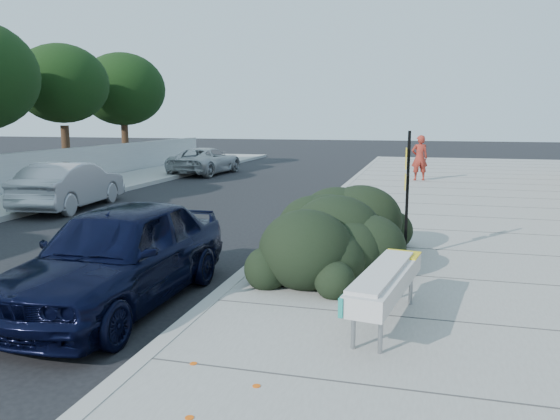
{
  "coord_description": "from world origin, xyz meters",
  "views": [
    {
      "loc": [
        2.9,
        -7.06,
        2.76
      ],
      "look_at": [
        0.26,
        2.91,
        1.0
      ],
      "focal_mm": 35.0,
      "sensor_mm": 36.0,
      "label": 1
    }
  ],
  "objects_px": {
    "sedan_navy": "(119,254)",
    "suv_silver": "(206,161)",
    "wagon_silver": "(71,185)",
    "pedestrian": "(420,158)",
    "bike_rack": "(384,223)",
    "bench": "(386,282)",
    "sign_post": "(407,186)"
  },
  "relations": [
    {
      "from": "sedan_navy",
      "to": "suv_silver",
      "type": "distance_m",
      "value": 18.99
    },
    {
      "from": "sign_post",
      "to": "pedestrian",
      "type": "relative_size",
      "value": 1.26
    },
    {
      "from": "bike_rack",
      "to": "pedestrian",
      "type": "height_order",
      "value": "pedestrian"
    },
    {
      "from": "bench",
      "to": "sign_post",
      "type": "xyz_separation_m",
      "value": [
        0.11,
        3.45,
        0.79
      ]
    },
    {
      "from": "sign_post",
      "to": "sedan_navy",
      "type": "distance_m",
      "value": 5.22
    },
    {
      "from": "sedan_navy",
      "to": "wagon_silver",
      "type": "xyz_separation_m",
      "value": [
        -6.12,
        7.41,
        -0.05
      ]
    },
    {
      "from": "bike_rack",
      "to": "suv_silver",
      "type": "xyz_separation_m",
      "value": [
        -9.66,
        14.35,
        -0.08
      ]
    },
    {
      "from": "bike_rack",
      "to": "sedan_navy",
      "type": "height_order",
      "value": "sedan_navy"
    },
    {
      "from": "bench",
      "to": "pedestrian",
      "type": "xyz_separation_m",
      "value": [
        0.22,
        16.71,
        0.38
      ]
    },
    {
      "from": "sign_post",
      "to": "sedan_navy",
      "type": "xyz_separation_m",
      "value": [
        -3.99,
        -3.28,
        -0.74
      ]
    },
    {
      "from": "suv_silver",
      "to": "wagon_silver",
      "type": "bearing_deg",
      "value": 93.66
    },
    {
      "from": "bench",
      "to": "sedan_navy",
      "type": "xyz_separation_m",
      "value": [
        -3.88,
        0.17,
        0.06
      ]
    },
    {
      "from": "bike_rack",
      "to": "wagon_silver",
      "type": "bearing_deg",
      "value": 173.05
    },
    {
      "from": "sign_post",
      "to": "suv_silver",
      "type": "distance_m",
      "value": 17.84
    },
    {
      "from": "sedan_navy",
      "to": "bike_rack",
      "type": "bearing_deg",
      "value": 46.06
    },
    {
      "from": "suv_silver",
      "to": "pedestrian",
      "type": "relative_size",
      "value": 2.49
    },
    {
      "from": "sign_post",
      "to": "wagon_silver",
      "type": "bearing_deg",
      "value": 155.27
    },
    {
      "from": "bench",
      "to": "wagon_silver",
      "type": "relative_size",
      "value": 0.55
    },
    {
      "from": "bike_rack",
      "to": "pedestrian",
      "type": "distance_m",
      "value": 12.91
    },
    {
      "from": "bike_rack",
      "to": "sedan_navy",
      "type": "relative_size",
      "value": 0.21
    },
    {
      "from": "sedan_navy",
      "to": "suv_silver",
      "type": "bearing_deg",
      "value": 109.24
    },
    {
      "from": "wagon_silver",
      "to": "pedestrian",
      "type": "relative_size",
      "value": 2.31
    },
    {
      "from": "bike_rack",
      "to": "sign_post",
      "type": "distance_m",
      "value": 0.95
    },
    {
      "from": "suv_silver",
      "to": "bike_rack",
      "type": "bearing_deg",
      "value": 127.85
    },
    {
      "from": "sedan_navy",
      "to": "pedestrian",
      "type": "height_order",
      "value": "pedestrian"
    },
    {
      "from": "wagon_silver",
      "to": "pedestrian",
      "type": "height_order",
      "value": "pedestrian"
    },
    {
      "from": "bike_rack",
      "to": "wagon_silver",
      "type": "xyz_separation_m",
      "value": [
        -9.7,
        3.76,
        -0.02
      ]
    },
    {
      "from": "bench",
      "to": "sedan_navy",
      "type": "relative_size",
      "value": 0.53
    },
    {
      "from": "sign_post",
      "to": "wagon_silver",
      "type": "xyz_separation_m",
      "value": [
        -10.11,
        4.12,
        -0.79
      ]
    },
    {
      "from": "suv_silver",
      "to": "sign_post",
      "type": "bearing_deg",
      "value": 128.28
    },
    {
      "from": "wagon_silver",
      "to": "sign_post",
      "type": "bearing_deg",
      "value": 151.73
    },
    {
      "from": "sedan_navy",
      "to": "suv_silver",
      "type": "xyz_separation_m",
      "value": [
        -6.07,
        17.99,
        -0.12
      ]
    }
  ]
}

